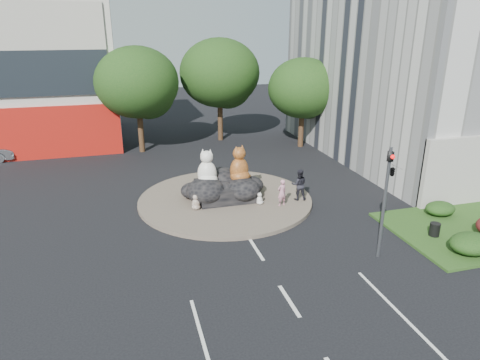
# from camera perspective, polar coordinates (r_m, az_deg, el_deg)

# --- Properties ---
(ground) EXTENTS (120.00, 120.00, 0.00)m
(ground) POSITION_cam_1_polar(r_m,az_deg,el_deg) (16.58, 6.58, -15.73)
(ground) COLOR black
(ground) RESTS_ON ground
(roundabout_island) EXTENTS (10.00, 10.00, 0.20)m
(roundabout_island) POSITION_cam_1_polar(r_m,az_deg,el_deg) (24.92, -1.99, -2.60)
(roundabout_island) COLOR brown
(roundabout_island) RESTS_ON ground
(rock_plinth) EXTENTS (3.20, 2.60, 0.90)m
(rock_plinth) POSITION_cam_1_polar(r_m,az_deg,el_deg) (24.72, -2.00, -1.42)
(rock_plinth) COLOR black
(rock_plinth) RESTS_ON roundabout_island
(tree_left) EXTENTS (6.46, 6.46, 8.27)m
(tree_left) POSITION_cam_1_polar(r_m,az_deg,el_deg) (34.77, -13.43, 12.11)
(tree_left) COLOR #382314
(tree_left) RESTS_ON ground
(tree_mid) EXTENTS (6.84, 6.84, 8.76)m
(tree_mid) POSITION_cam_1_polar(r_m,az_deg,el_deg) (37.65, -2.65, 13.65)
(tree_mid) COLOR #382314
(tree_mid) RESTS_ON ground
(tree_right) EXTENTS (5.70, 5.70, 7.30)m
(tree_right) POSITION_cam_1_polar(r_m,az_deg,el_deg) (35.88, 8.45, 11.66)
(tree_right) COLOR #382314
(tree_right) RESTS_ON ground
(hedge_near_green) EXTENTS (2.00, 1.60, 0.90)m
(hedge_near_green) POSITION_cam_1_polar(r_m,az_deg,el_deg) (21.63, 28.49, -7.46)
(hedge_near_green) COLOR #153A12
(hedge_near_green) RESTS_ON grass_verge
(hedge_back_green) EXTENTS (1.60, 1.28, 0.72)m
(hedge_back_green) POSITION_cam_1_polar(r_m,az_deg,el_deg) (25.12, 25.13, -3.46)
(hedge_back_green) COLOR #153A12
(hedge_back_green) RESTS_ON grass_verge
(traffic_light) EXTENTS (0.44, 1.24, 5.00)m
(traffic_light) POSITION_cam_1_polar(r_m,az_deg,el_deg) (18.78, 19.28, 0.09)
(traffic_light) COLOR #595B60
(traffic_light) RESTS_ON ground
(street_lamp) EXTENTS (2.34, 0.22, 8.06)m
(street_lamp) POSITION_cam_1_polar(r_m,az_deg,el_deg) (27.79, 25.85, 7.39)
(street_lamp) COLOR #595B60
(street_lamp) RESTS_ON ground
(cat_white) EXTENTS (1.55, 1.45, 2.10)m
(cat_white) POSITION_cam_1_polar(r_m,az_deg,el_deg) (24.09, -4.43, 1.74)
(cat_white) COLOR silver
(cat_white) RESTS_ON rock_plinth
(cat_tabby) EXTENTS (1.63, 1.53, 2.17)m
(cat_tabby) POSITION_cam_1_polar(r_m,az_deg,el_deg) (24.50, -0.10, 2.20)
(cat_tabby) COLOR #A36222
(cat_tabby) RESTS_ON rock_plinth
(kitten_calico) EXTENTS (0.71, 0.70, 0.89)m
(kitten_calico) POSITION_cam_1_polar(r_m,az_deg,el_deg) (23.33, -5.93, -2.87)
(kitten_calico) COLOR beige
(kitten_calico) RESTS_ON roundabout_island
(kitten_white) EXTENTS (0.57, 0.57, 0.72)m
(kitten_white) POSITION_cam_1_polar(r_m,az_deg,el_deg) (23.90, 2.63, -2.42)
(kitten_white) COLOR silver
(kitten_white) RESTS_ON roundabout_island
(pedestrian_pink) EXTENTS (0.63, 0.51, 1.52)m
(pedestrian_pink) POSITION_cam_1_polar(r_m,az_deg,el_deg) (23.69, 5.60, -1.68)
(pedestrian_pink) COLOR #C27D92
(pedestrian_pink) RESTS_ON roundabout_island
(pedestrian_dark) EXTENTS (1.04, 0.89, 1.83)m
(pedestrian_dark) POSITION_cam_1_polar(r_m,az_deg,el_deg) (24.53, 7.87, -0.61)
(pedestrian_dark) COLOR black
(pedestrian_dark) RESTS_ON roundabout_island
(litter_bin) EXTENTS (0.52, 0.52, 0.64)m
(litter_bin) POSITION_cam_1_polar(r_m,az_deg,el_deg) (22.60, 24.52, -6.01)
(litter_bin) COLOR black
(litter_bin) RESTS_ON grass_verge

